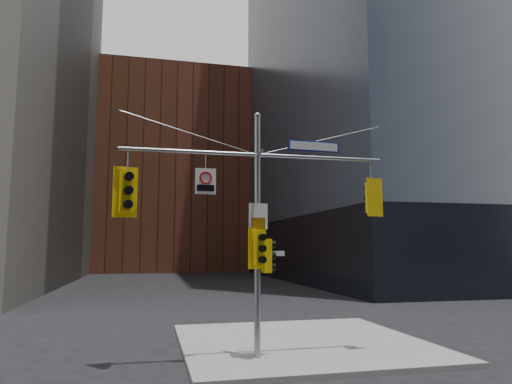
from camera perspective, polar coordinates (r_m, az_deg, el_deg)
name	(u,v)px	position (r m, az deg, el deg)	size (l,w,h in m)	color
ground	(276,383)	(11.90, 2.58, -22.78)	(160.00, 160.00, 0.00)	black
sidewalk_corner	(302,343)	(16.18, 5.72, -18.22)	(8.00, 8.00, 0.15)	gray
podium_ne	(448,250)	(53.08, 22.87, -6.65)	(36.40, 36.40, 6.00)	black
brick_midrise	(172,175)	(69.93, -10.46, 2.05)	(26.00, 20.00, 28.00)	brown
signal_assembly	(257,208)	(13.43, 0.17, -1.96)	(8.00, 0.80, 7.30)	gray
traffic_light_west_arm	(127,191)	(13.14, -15.87, 0.10)	(0.67, 0.63, 1.43)	yellow
traffic_light_east_arm	(372,198)	(14.76, 14.25, -0.70)	(0.57, 0.51, 1.20)	yellow
traffic_light_pole_side	(268,256)	(13.47, 1.51, -7.97)	(0.40, 0.34, 0.99)	yellow
traffic_light_pole_front	(259,248)	(13.12, 0.44, -7.06)	(0.55, 0.51, 1.17)	yellow
street_sign_blade	(314,146)	(14.25, 7.24, 5.69)	(1.67, 0.12, 0.32)	navy
regulatory_sign_arm	(206,180)	(13.23, -6.32, 1.46)	(0.60, 0.08, 0.75)	silver
regulatory_sign_pole	(258,217)	(13.30, 0.29, -3.13)	(0.58, 0.11, 0.76)	silver
street_blade_ew	(272,253)	(13.50, 2.04, -7.69)	(0.76, 0.06, 0.15)	silver
street_blade_ns	(254,257)	(13.83, -0.27, -8.17)	(0.09, 0.71, 0.14)	#145926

